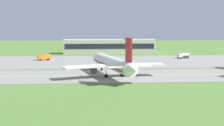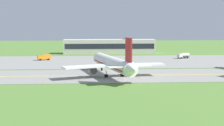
{
  "view_description": "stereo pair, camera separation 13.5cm",
  "coord_description": "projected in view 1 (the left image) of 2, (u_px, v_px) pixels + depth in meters",
  "views": [
    {
      "loc": [
        -6.47,
        -101.92,
        15.83
      ],
      "look_at": [
        0.35,
        0.62,
        4.0
      ],
      "focal_mm": 51.92,
      "sensor_mm": 36.0,
      "label": 1
    },
    {
      "loc": [
        -6.33,
        -101.93,
        15.83
      ],
      "look_at": [
        0.35,
        0.62,
        4.0
      ],
      "focal_mm": 51.92,
      "sensor_mm": 36.0,
      "label": 2
    }
  ],
  "objects": [
    {
      "name": "service_truck_fuel",
      "position": [
        183.0,
        55.0,
        157.36
      ],
      "size": [
        6.33,
        4.1,
        2.65
      ],
      "color": "silver",
      "rests_on": "ground"
    },
    {
      "name": "apron_pad",
      "position": [
        127.0,
        61.0,
        145.55
      ],
      "size": [
        140.0,
        52.0,
        0.1
      ],
      "primitive_type": "cube",
      "color": "gray",
      "rests_on": "ground"
    },
    {
      "name": "ground_plane",
      "position": [
        111.0,
        76.0,
        103.26
      ],
      "size": [
        500.0,
        500.0,
        0.0
      ],
      "primitive_type": "plane",
      "color": "#517A33"
    },
    {
      "name": "service_truck_baggage",
      "position": [
        44.0,
        57.0,
        148.91
      ],
      "size": [
        6.33,
        4.15,
        2.6
      ],
      "color": "orange",
      "rests_on": "ground"
    },
    {
      "name": "taxiway_centreline",
      "position": [
        111.0,
        75.0,
        103.25
      ],
      "size": [
        220.0,
        0.6,
        0.01
      ],
      "primitive_type": "cube",
      "color": "yellow",
      "rests_on": "taxiway_strip"
    },
    {
      "name": "taxiway_strip",
      "position": [
        111.0,
        76.0,
        103.26
      ],
      "size": [
        240.0,
        28.0,
        0.1
      ],
      "primitive_type": "cube",
      "color": "gray",
      "rests_on": "ground"
    },
    {
      "name": "traffic_cone_mid_edge",
      "position": [
        34.0,
        70.0,
        113.81
      ],
      "size": [
        0.44,
        0.44,
        0.6
      ],
      "primitive_type": "cone",
      "color": "orange",
      "rests_on": "ground"
    },
    {
      "name": "traffic_cone_far_edge",
      "position": [
        44.0,
        82.0,
        89.92
      ],
      "size": [
        0.44,
        0.44,
        0.6
      ],
      "primitive_type": "cone",
      "color": "orange",
      "rests_on": "ground"
    },
    {
      "name": "traffic_cone_near_edge",
      "position": [
        181.0,
        69.0,
        118.18
      ],
      "size": [
        0.44,
        0.44,
        0.6
      ],
      "primitive_type": "cone",
      "color": "orange",
      "rests_on": "ground"
    },
    {
      "name": "airplane_lead",
      "position": [
        113.0,
        63.0,
        100.99
      ],
      "size": [
        32.1,
        39.29,
        12.7
      ],
      "color": "white",
      "rests_on": "ground"
    },
    {
      "name": "terminal_building",
      "position": [
        109.0,
        46.0,
        186.24
      ],
      "size": [
        52.29,
        10.25,
        9.25
      ],
      "color": "beige",
      "rests_on": "ground"
    }
  ]
}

